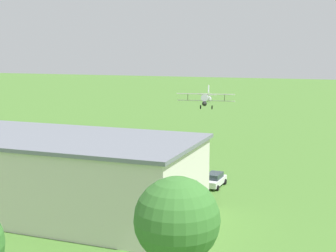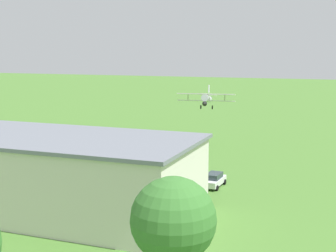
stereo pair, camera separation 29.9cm
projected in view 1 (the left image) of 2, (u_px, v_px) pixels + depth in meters
name	position (u px, v px, depth m)	size (l,w,h in m)	color
ground_plane	(162.00, 144.00, 84.71)	(400.00, 400.00, 0.00)	#47752D
hangar	(44.00, 173.00, 49.31)	(31.41, 13.93, 7.69)	beige
biplane	(206.00, 98.00, 80.99)	(9.63, 7.09, 3.86)	silver
car_white	(215.00, 180.00, 58.06)	(2.18, 4.41, 1.64)	white
car_silver	(7.00, 158.00, 69.57)	(2.06, 4.64, 1.69)	#B7B7BC
person_near_hangar_door	(35.00, 158.00, 70.06)	(0.53, 0.53, 1.64)	#3F3F47
person_crossing_taxiway	(17.00, 166.00, 65.06)	(0.52, 0.52, 1.66)	beige
person_walking_on_apron	(104.00, 162.00, 67.68)	(0.50, 0.50, 1.56)	#3F3F47
person_watching_takeoff	(197.00, 167.00, 63.99)	(0.53, 0.53, 1.74)	#33723F
tree_by_windsock	(177.00, 220.00, 25.97)	(4.63, 4.63, 9.51)	brown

